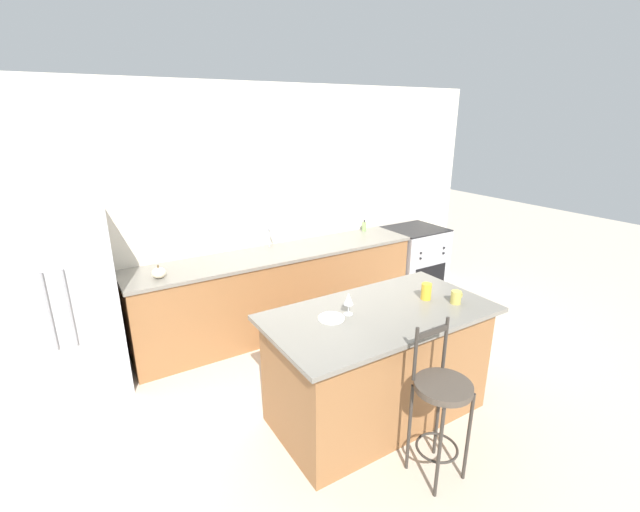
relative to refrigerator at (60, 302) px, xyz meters
The scene contains 14 objects.
ground_plane 2.29m from the refrigerator, ahead, with size 18.00×18.00×0.00m, color beige.
wall_back 2.20m from the refrigerator, 10.47° to the left, with size 6.00×0.07×2.70m.
back_counter 2.14m from the refrigerator, ahead, with size 3.27×0.70×0.93m.
sink_faucet 2.13m from the refrigerator, ahead, with size 0.02×0.13×0.22m.
kitchen_island 2.74m from the refrigerator, 39.05° to the right, with size 1.80×0.96×0.93m.
refrigerator is the anchor object (origin of this frame).
oven_range 4.14m from the refrigerator, ahead, with size 0.74×0.70×0.92m.
bar_stool_near 3.19m from the refrigerator, 49.65° to the right, with size 0.38×0.38×1.11m.
dinner_plate 2.36m from the refrigerator, 43.26° to the right, with size 0.20×0.20×0.02m.
wine_glass 2.48m from the refrigerator, 40.82° to the right, with size 0.07×0.07×0.18m.
coffee_mug 3.33m from the refrigerator, 35.01° to the right, with size 0.12×0.08×0.10m.
tumbler_cup 3.10m from the refrigerator, 33.80° to the right, with size 0.08×0.08×0.14m.
pumpkin_decoration 0.83m from the refrigerator, ahead, with size 0.13×0.13×0.13m.
soap_bottle 3.45m from the refrigerator, ahead, with size 0.05×0.05×0.15m.
Camera 1 is at (-1.96, -3.68, 2.39)m, focal length 24.00 mm.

